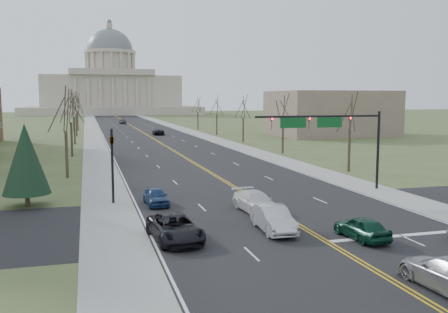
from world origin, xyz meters
TOP-DOWN VIEW (x-y plane):
  - ground at (0.00, 0.00)m, footprint 600.00×600.00m
  - road at (0.00, 110.00)m, footprint 20.00×380.00m
  - cross_road at (0.00, 6.00)m, footprint 120.00×14.00m
  - sidewalk_left at (-12.00, 110.00)m, footprint 4.00×380.00m
  - sidewalk_right at (12.00, 110.00)m, footprint 4.00×380.00m
  - center_line at (0.00, 110.00)m, footprint 0.42×380.00m
  - edge_line_left at (-9.80, 110.00)m, footprint 0.15×380.00m
  - edge_line_right at (9.80, 110.00)m, footprint 0.15×380.00m
  - stop_bar at (5.00, -1.00)m, footprint 9.50×0.50m
  - capitol at (0.00, 249.91)m, footprint 90.00×60.00m
  - signal_mast at (7.45, 13.50)m, footprint 12.12×0.44m
  - signal_left at (-11.50, 13.50)m, footprint 0.32×0.36m
  - tree_r_0 at (15.50, 24.00)m, footprint 3.74×3.74m
  - tree_l_0 at (-15.50, 28.00)m, footprint 3.96×3.96m
  - tree_r_1 at (15.50, 44.00)m, footprint 3.74×3.74m
  - tree_l_1 at (-15.50, 48.00)m, footprint 3.96×3.96m
  - tree_r_2 at (15.50, 64.00)m, footprint 3.74×3.74m
  - tree_l_2 at (-15.50, 68.00)m, footprint 3.96×3.96m
  - tree_r_3 at (15.50, 84.00)m, footprint 3.74×3.74m
  - tree_l_3 at (-15.50, 88.00)m, footprint 3.96×3.96m
  - tree_r_4 at (15.50, 104.00)m, footprint 3.74×3.74m
  - tree_l_4 at (-15.50, 108.00)m, footprint 3.96×3.96m
  - conifer_l at (-18.00, 14.00)m, footprint 3.64×3.64m
  - bldg_right_mass at (40.00, 76.00)m, footprint 25.00×20.00m
  - car_nb_inner_lead at (2.25, -1.03)m, footprint 1.99×4.26m
  - car_sb_inner_lead at (-2.20, 2.00)m, footprint 1.90×4.94m
  - car_sb_outer_lead at (-8.54, 1.66)m, footprint 3.04×5.69m
  - car_sb_inner_second at (-1.49, 7.50)m, footprint 2.62×5.34m
  - car_sb_outer_second at (-8.30, 11.86)m, footprint 1.85×4.11m
  - car_far_nb at (2.51, 87.52)m, footprint 2.41×5.10m
  - car_far_sb at (-1.84, 139.81)m, footprint 2.39×4.97m

SIDE VIEW (x-z plane):
  - ground at x=0.00m, z-range 0.00..0.00m
  - road at x=0.00m, z-range 0.00..0.01m
  - cross_road at x=0.00m, z-range 0.00..0.01m
  - sidewalk_left at x=-12.00m, z-range 0.00..0.03m
  - sidewalk_right at x=12.00m, z-range 0.00..0.03m
  - center_line at x=0.00m, z-range 0.01..0.02m
  - edge_line_left at x=-9.80m, z-range 0.01..0.02m
  - edge_line_right at x=9.80m, z-range 0.01..0.02m
  - stop_bar at x=5.00m, z-range 0.01..0.02m
  - car_sb_outer_second at x=-8.30m, z-range 0.01..1.38m
  - car_far_nb at x=2.51m, z-range 0.01..1.42m
  - car_nb_inner_lead at x=2.25m, z-range 0.01..1.42m
  - car_sb_inner_second at x=-1.49m, z-range 0.01..1.51m
  - car_sb_outer_lead at x=-8.54m, z-range 0.01..1.53m
  - car_sb_inner_lead at x=-2.20m, z-range 0.01..1.62m
  - car_far_sb at x=-1.84m, z-range 0.01..1.65m
  - signal_left at x=-11.50m, z-range 0.71..6.71m
  - conifer_l at x=-18.00m, z-range 0.49..6.99m
  - bldg_right_mass at x=40.00m, z-range 0.00..10.00m
  - signal_mast at x=7.45m, z-range 2.16..9.36m
  - tree_r_0 at x=15.50m, z-range 2.30..10.80m
  - tree_r_1 at x=15.50m, z-range 2.30..10.80m
  - tree_r_2 at x=15.50m, z-range 2.30..10.80m
  - tree_r_3 at x=15.50m, z-range 2.30..10.80m
  - tree_r_4 at x=15.50m, z-range 2.30..10.80m
  - tree_l_0 at x=-15.50m, z-range 2.44..11.44m
  - tree_l_1 at x=-15.50m, z-range 2.44..11.44m
  - tree_l_2 at x=-15.50m, z-range 2.44..11.44m
  - tree_l_3 at x=-15.50m, z-range 2.44..11.44m
  - tree_l_4 at x=-15.50m, z-range 2.44..11.44m
  - capitol at x=0.00m, z-range -10.80..39.20m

